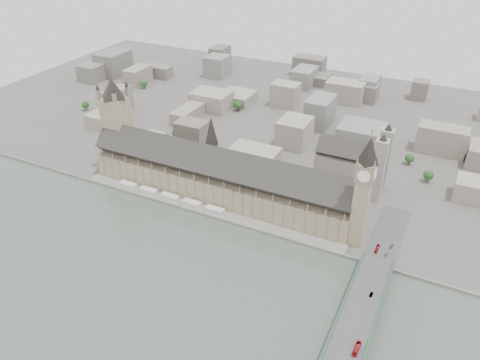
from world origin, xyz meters
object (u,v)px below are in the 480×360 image
at_px(westminster_bridge, 355,327).
at_px(elizabeth_tower, 364,185).
at_px(red_bus_north, 377,249).
at_px(car_approach, 391,246).
at_px(car_silver, 371,294).
at_px(westminster_abbey, 353,165).
at_px(palace_of_westminster, 219,177).
at_px(red_bus_south, 357,349).
at_px(victoria_tower, 117,120).

bearing_deg(westminster_bridge, elizabeth_tower, 104.11).
height_order(elizabeth_tower, westminster_bridge, elizabeth_tower).
xyz_separation_m(red_bus_north, car_approach, (9.61, 9.16, -0.60)).
bearing_deg(car_silver, westminster_abbey, 111.53).
xyz_separation_m(westminster_abbey, car_approach, (57.35, -92.59, -14.02)).
xyz_separation_m(palace_of_westminster, red_bus_south, (168.21, -129.67, -10.81)).
bearing_deg(westminster_abbey, elizabeth_tower, -72.71).
distance_m(westminster_bridge, red_bus_north, 81.09).
height_order(palace_of_westminster, red_bus_south, palace_of_westminster).
height_order(victoria_tower, red_bus_south, victoria_tower).
relative_size(westminster_bridge, car_approach, 58.28).
bearing_deg(red_bus_north, victoria_tower, 175.58).
height_order(westminster_abbey, red_bus_south, westminster_abbey).
relative_size(elizabeth_tower, red_bus_south, 9.08).
xyz_separation_m(victoria_tower, red_bus_north, (280.66, -32.74, -43.54)).
xyz_separation_m(red_bus_north, red_bus_south, (9.55, -103.22, 0.24)).
bearing_deg(elizabeth_tower, westminster_abbey, 107.29).
height_order(palace_of_westminster, car_approach, palace_of_westminster).
height_order(elizabeth_tower, car_approach, elizabeth_tower).
xyz_separation_m(car_silver, car_approach, (2.52, 60.82, 0.03)).
height_order(red_bus_south, car_silver, red_bus_south).
bearing_deg(red_bus_south, elizabeth_tower, 106.28).
xyz_separation_m(palace_of_westminster, car_approach, (168.27, -17.29, -11.65)).
distance_m(westminster_abbey, red_bus_south, 213.23).
bearing_deg(victoria_tower, westminster_bridge, -21.78).
xyz_separation_m(palace_of_westminster, westminster_abbey, (110.92, 75.30, 2.38)).
relative_size(westminster_abbey, car_approach, 12.19).
relative_size(palace_of_westminster, car_approach, 47.52).
height_order(palace_of_westminster, victoria_tower, victoria_tower).
relative_size(victoria_tower, car_approach, 17.93).
distance_m(westminster_bridge, westminster_abbey, 190.56).
bearing_deg(car_silver, elizabeth_tower, 114.55).
bearing_deg(westminster_bridge, red_bus_north, 92.37).
relative_size(red_bus_north, car_approach, 1.82).
distance_m(elizabeth_tower, westminster_bridge, 111.81).
bearing_deg(red_bus_south, westminster_bridge, 107.37).
bearing_deg(palace_of_westminster, victoria_tower, 177.04).
height_order(elizabeth_tower, westminster_abbey, elizabeth_tower).
relative_size(red_bus_north, car_silver, 2.13).
xyz_separation_m(westminster_bridge, red_bus_south, (6.21, -22.47, 6.77)).
relative_size(victoria_tower, westminster_abbey, 1.47).
bearing_deg(car_approach, elizabeth_tower, -178.91).
bearing_deg(elizabeth_tower, red_bus_south, -75.63).
height_order(victoria_tower, westminster_bridge, victoria_tower).
bearing_deg(westminster_bridge, red_bus_south, -74.54).
xyz_separation_m(elizabeth_tower, victoria_tower, (-260.00, 18.00, -2.88)).
xyz_separation_m(victoria_tower, westminster_abbey, (232.92, 69.00, -30.12)).
bearing_deg(red_bus_north, car_silver, -79.94).
bearing_deg(red_bus_south, westminster_abbey, 107.53).
xyz_separation_m(elizabeth_tower, westminster_bridge, (24.00, -95.50, -52.96)).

